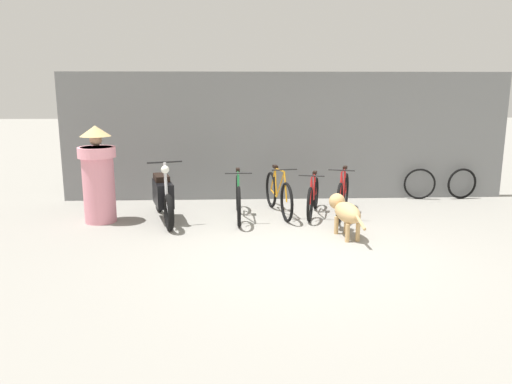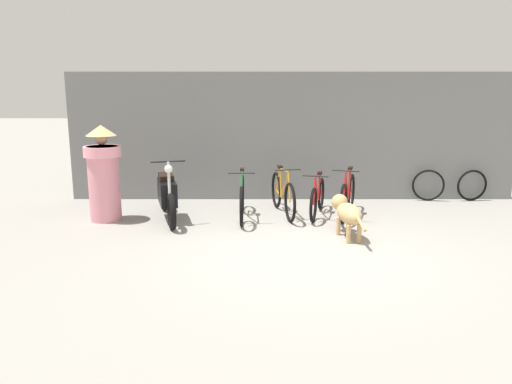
{
  "view_description": "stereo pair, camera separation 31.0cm",
  "coord_description": "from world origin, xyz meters",
  "px_view_note": "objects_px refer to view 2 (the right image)",
  "views": [
    {
      "loc": [
        -1.08,
        -6.8,
        2.35
      ],
      "look_at": [
        -0.74,
        1.14,
        0.65
      ],
      "focal_mm": 35.0,
      "sensor_mm": 36.0,
      "label": 1
    },
    {
      "loc": [
        -0.77,
        -6.81,
        2.35
      ],
      "look_at": [
        -0.74,
        1.14,
        0.65
      ],
      "focal_mm": 35.0,
      "sensor_mm": 36.0,
      "label": 2
    }
  ],
  "objects_px": {
    "spare_tire_right": "(426,185)",
    "motorcycle": "(165,195)",
    "person_in_robes": "(101,173)",
    "stray_dog": "(345,212)",
    "bicycle_0": "(240,198)",
    "bicycle_3": "(345,196)",
    "bicycle_2": "(315,198)",
    "spare_tire_left": "(470,185)",
    "bicycle_1": "(281,195)"
  },
  "relations": [
    {
      "from": "bicycle_3",
      "to": "spare_tire_right",
      "type": "relative_size",
      "value": 2.5
    },
    {
      "from": "bicycle_1",
      "to": "spare_tire_right",
      "type": "xyz_separation_m",
      "value": [
        3.08,
        1.11,
        -0.05
      ]
    },
    {
      "from": "spare_tire_left",
      "to": "spare_tire_right",
      "type": "distance_m",
      "value": 0.91
    },
    {
      "from": "bicycle_1",
      "to": "spare_tire_right",
      "type": "height_order",
      "value": "bicycle_1"
    },
    {
      "from": "bicycle_2",
      "to": "spare_tire_left",
      "type": "relative_size",
      "value": 2.37
    },
    {
      "from": "bicycle_0",
      "to": "stray_dog",
      "type": "xyz_separation_m",
      "value": [
        1.68,
        -1.16,
        0.04
      ]
    },
    {
      "from": "bicycle_3",
      "to": "spare_tire_right",
      "type": "xyz_separation_m",
      "value": [
        1.91,
        1.28,
        -0.05
      ]
    },
    {
      "from": "spare_tire_right",
      "to": "motorcycle",
      "type": "bearing_deg",
      "value": -163.99
    },
    {
      "from": "stray_dog",
      "to": "spare_tire_left",
      "type": "height_order",
      "value": "spare_tire_left"
    },
    {
      "from": "motorcycle",
      "to": "spare_tire_right",
      "type": "distance_m",
      "value": 5.36
    },
    {
      "from": "bicycle_2",
      "to": "bicycle_3",
      "type": "distance_m",
      "value": 0.54
    },
    {
      "from": "bicycle_0",
      "to": "spare_tire_right",
      "type": "relative_size",
      "value": 2.74
    },
    {
      "from": "spare_tire_left",
      "to": "bicycle_1",
      "type": "bearing_deg",
      "value": -164.37
    },
    {
      "from": "bicycle_1",
      "to": "spare_tire_left",
      "type": "height_order",
      "value": "bicycle_1"
    },
    {
      "from": "motorcycle",
      "to": "person_in_robes",
      "type": "height_order",
      "value": "person_in_robes"
    },
    {
      "from": "bicycle_0",
      "to": "stray_dog",
      "type": "distance_m",
      "value": 2.04
    },
    {
      "from": "bicycle_2",
      "to": "spare_tire_right",
      "type": "relative_size",
      "value": 2.37
    },
    {
      "from": "bicycle_0",
      "to": "spare_tire_right",
      "type": "bearing_deg",
      "value": 109.22
    },
    {
      "from": "bicycle_3",
      "to": "motorcycle",
      "type": "distance_m",
      "value": 3.25
    },
    {
      "from": "stray_dog",
      "to": "bicycle_0",
      "type": "bearing_deg",
      "value": 44.47
    },
    {
      "from": "bicycle_0",
      "to": "person_in_robes",
      "type": "height_order",
      "value": "person_in_robes"
    },
    {
      "from": "stray_dog",
      "to": "person_in_robes",
      "type": "relative_size",
      "value": 0.74
    },
    {
      "from": "motorcycle",
      "to": "spare_tire_left",
      "type": "distance_m",
      "value": 6.23
    },
    {
      "from": "bicycle_0",
      "to": "bicycle_3",
      "type": "bearing_deg",
      "value": 92.46
    },
    {
      "from": "bicycle_1",
      "to": "spare_tire_right",
      "type": "distance_m",
      "value": 3.27
    },
    {
      "from": "stray_dog",
      "to": "person_in_robes",
      "type": "bearing_deg",
      "value": 64.98
    },
    {
      "from": "bicycle_2",
      "to": "spare_tire_left",
      "type": "bearing_deg",
      "value": 124.77
    },
    {
      "from": "spare_tire_left",
      "to": "motorcycle",
      "type": "bearing_deg",
      "value": -166.29
    },
    {
      "from": "bicycle_0",
      "to": "bicycle_1",
      "type": "relative_size",
      "value": 1.01
    },
    {
      "from": "bicycle_0",
      "to": "bicycle_3",
      "type": "distance_m",
      "value": 1.92
    },
    {
      "from": "bicycle_2",
      "to": "stray_dog",
      "type": "distance_m",
      "value": 1.38
    },
    {
      "from": "bicycle_1",
      "to": "bicycle_3",
      "type": "relative_size",
      "value": 1.09
    },
    {
      "from": "bicycle_3",
      "to": "spare_tire_left",
      "type": "bearing_deg",
      "value": 132.82
    },
    {
      "from": "bicycle_2",
      "to": "bicycle_3",
      "type": "bearing_deg",
      "value": 96.49
    },
    {
      "from": "person_in_robes",
      "to": "motorcycle",
      "type": "bearing_deg",
      "value": -172.71
    },
    {
      "from": "bicycle_0",
      "to": "bicycle_1",
      "type": "height_order",
      "value": "bicycle_1"
    },
    {
      "from": "motorcycle",
      "to": "stray_dog",
      "type": "xyz_separation_m",
      "value": [
        3.01,
        -1.06,
        -0.04
      ]
    },
    {
      "from": "bicycle_0",
      "to": "stray_dog",
      "type": "bearing_deg",
      "value": 54.77
    },
    {
      "from": "bicycle_0",
      "to": "person_in_robes",
      "type": "xyz_separation_m",
      "value": [
        -2.42,
        -0.13,
        0.48
      ]
    },
    {
      "from": "bicycle_3",
      "to": "bicycle_2",
      "type": "bearing_deg",
      "value": -80.23
    },
    {
      "from": "bicycle_0",
      "to": "spare_tire_left",
      "type": "distance_m",
      "value": 4.93
    },
    {
      "from": "bicycle_1",
      "to": "bicycle_2",
      "type": "xyz_separation_m",
      "value": [
        0.63,
        -0.08,
        -0.04
      ]
    },
    {
      "from": "bicycle_0",
      "to": "bicycle_3",
      "type": "relative_size",
      "value": 1.1
    },
    {
      "from": "bicycle_0",
      "to": "bicycle_2",
      "type": "distance_m",
      "value": 1.39
    },
    {
      "from": "motorcycle",
      "to": "person_in_robes",
      "type": "relative_size",
      "value": 1.13
    },
    {
      "from": "person_in_robes",
      "to": "spare_tire_right",
      "type": "distance_m",
      "value": 6.45
    },
    {
      "from": "bicycle_2",
      "to": "bicycle_3",
      "type": "height_order",
      "value": "bicycle_3"
    },
    {
      "from": "bicycle_1",
      "to": "stray_dog",
      "type": "relative_size",
      "value": 1.43
    },
    {
      "from": "bicycle_0",
      "to": "stray_dog",
      "type": "height_order",
      "value": "bicycle_0"
    },
    {
      "from": "bicycle_2",
      "to": "stray_dog",
      "type": "relative_size",
      "value": 1.24
    }
  ]
}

